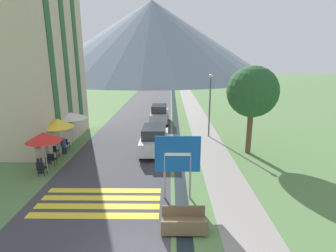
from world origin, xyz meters
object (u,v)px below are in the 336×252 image
object	(u,v)px
cafe_chair_far_right	(65,143)
cafe_umbrella_rear_white	(71,115)
person_seated_near	(47,153)
tree_by_path	(252,92)
parked_car_near	(154,139)
person_seated_far	(64,144)
hotel_building	(28,48)
road_sign	(178,159)
cafe_umbrella_middle_yellow	(58,123)
footbridge	(184,223)
cafe_chair_far_left	(60,144)
streetlamp	(210,100)
cafe_umbrella_front_red	(43,137)
parked_car_far	(159,114)
cafe_chair_near_left	(52,159)
person_standing_terrace	(39,156)
cafe_chair_nearest	(41,168)
cafe_chair_middle	(54,150)

from	to	relation	value
cafe_chair_far_right	cafe_umbrella_rear_white	world-z (taller)	cafe_umbrella_rear_white
person_seated_near	tree_by_path	bearing A→B (deg)	9.02
parked_car_near	person_seated_far	bearing A→B (deg)	-175.99
hotel_building	road_sign	world-z (taller)	hotel_building
parked_car_near	cafe_umbrella_middle_yellow	world-z (taller)	cafe_umbrella_middle_yellow
footbridge	cafe_chair_far_left	world-z (taller)	cafe_chair_far_left
parked_car_near	streetlamp	size ratio (longest dim) A/B	0.83
cafe_umbrella_front_red	cafe_chair_far_right	bearing A→B (deg)	94.80
cafe_chair_far_left	cafe_umbrella_front_red	bearing A→B (deg)	-75.00
cafe_umbrella_middle_yellow	tree_by_path	size ratio (longest dim) A/B	0.44
parked_car_far	cafe_chair_far_left	xyz separation A→B (m)	(-6.49, -8.25, -0.39)
hotel_building	streetlamp	distance (m)	13.87
cafe_chair_far_right	cafe_umbrella_middle_yellow	world-z (taller)	cafe_umbrella_middle_yellow
cafe_chair_far_left	person_seated_far	world-z (taller)	person_seated_far
cafe_chair_near_left	road_sign	bearing A→B (deg)	-22.72
cafe_chair_far_right	person_standing_terrace	size ratio (longest dim) A/B	0.49
cafe_umbrella_front_red	person_seated_far	world-z (taller)	cafe_umbrella_front_red
road_sign	cafe_chair_near_left	xyz separation A→B (m)	(-7.32, 3.53, -1.43)
parked_car_far	cafe_umbrella_front_red	distance (m)	12.94
streetlamp	tree_by_path	distance (m)	4.50
road_sign	cafe_chair_nearest	bearing A→B (deg)	163.03
cafe_chair_far_left	hotel_building	bearing A→B (deg)	144.33
footbridge	cafe_chair_far_right	size ratio (longest dim) A/B	2.00
road_sign	tree_by_path	xyz separation A→B (m)	(4.96, 6.05, 2.19)
cafe_chair_middle	cafe_chair_far_left	bearing A→B (deg)	113.02
cafe_chair_far_left	tree_by_path	xyz separation A→B (m)	(12.86, -0.09, 3.62)
person_standing_terrace	person_seated_far	distance (m)	3.15
footbridge	parked_car_far	distance (m)	16.69
hotel_building	tree_by_path	world-z (taller)	hotel_building
cafe_umbrella_rear_white	hotel_building	bearing A→B (deg)	170.73
cafe_umbrella_rear_white	person_seated_far	distance (m)	2.60
parked_car_far	footbridge	bearing A→B (deg)	-84.46
hotel_building	footbridge	distance (m)	16.34
person_seated_near	tree_by_path	world-z (taller)	tree_by_path
person_standing_terrace	cafe_chair_middle	bearing A→B (deg)	95.56
cafe_chair_near_left	tree_by_path	bearing A→B (deg)	14.61
cafe_umbrella_rear_white	cafe_umbrella_front_red	bearing A→B (deg)	-86.78
cafe_umbrella_rear_white	person_seated_near	bearing A→B (deg)	-92.76
cafe_chair_middle	tree_by_path	distance (m)	13.30
cafe_chair_near_left	cafe_umbrella_middle_yellow	xyz separation A→B (m)	(-0.16, 1.66, 1.75)
hotel_building	cafe_chair_nearest	world-z (taller)	hotel_building
road_sign	parked_car_far	distance (m)	14.49
parked_car_far	streetlamp	bearing A→B (deg)	-47.00
person_standing_terrace	footbridge	bearing A→B (deg)	-31.80
cafe_umbrella_rear_white	cafe_chair_near_left	bearing A→B (deg)	-86.01
cafe_chair_far_right	person_seated_near	size ratio (longest dim) A/B	0.70
cafe_chair_far_right	tree_by_path	xyz separation A→B (m)	(12.59, -0.37, 3.62)
cafe_chair_near_left	person_seated_far	bearing A→B (deg)	96.69
tree_by_path	person_seated_far	bearing A→B (deg)	-178.52
cafe_chair_far_right	cafe_umbrella_front_red	world-z (taller)	cafe_umbrella_front_red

